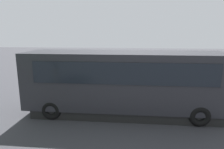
{
  "coord_description": "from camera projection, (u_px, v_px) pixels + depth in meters",
  "views": [
    {
      "loc": [
        -0.86,
        15.11,
        4.2
      ],
      "look_at": [
        0.59,
        0.57,
        1.1
      ],
      "focal_mm": 31.75,
      "sensor_mm": 36.0,
      "label": 1
    }
  ],
  "objects": [
    {
      "name": "stunt_motorcycle",
      "position": [
        89.0,
        69.0,
        17.73
      ],
      "size": [
        1.92,
        1.04,
        1.67
      ],
      "color": "black",
      "rests_on": "ground_plane"
    },
    {
      "name": "bay_line_d",
      "position": [
        65.0,
        80.0,
        17.79
      ],
      "size": [
        0.13,
        3.53,
        0.01
      ],
      "color": "white",
      "rests_on": "ground_plane"
    },
    {
      "name": "spectator_far_left",
      "position": [
        151.0,
        84.0,
        12.37
      ],
      "size": [
        0.57,
        0.39,
        1.74
      ],
      "color": "black",
      "rests_on": "ground_plane"
    },
    {
      "name": "bay_line_c",
      "position": [
        95.0,
        81.0,
        17.53
      ],
      "size": [
        0.14,
        4.6,
        0.01
      ],
      "color": "white",
      "rests_on": "ground_plane"
    },
    {
      "name": "spectator_far_right",
      "position": [
        93.0,
        81.0,
        12.86
      ],
      "size": [
        0.57,
        0.33,
        1.82
      ],
      "color": "black",
      "rests_on": "ground_plane"
    },
    {
      "name": "parked_motorcycle_silver",
      "position": [
        182.0,
        96.0,
        11.83
      ],
      "size": [
        2.05,
        0.62,
        0.99
      ],
      "color": "black",
      "rests_on": "ground_plane"
    },
    {
      "name": "spectator_left",
      "position": [
        135.0,
        82.0,
        12.77
      ],
      "size": [
        0.58,
        0.35,
        1.76
      ],
      "color": "black",
      "rests_on": "ground_plane"
    },
    {
      "name": "bay_line_b",
      "position": [
        126.0,
        82.0,
        17.26
      ],
      "size": [
        0.13,
        3.53,
        0.01
      ],
      "color": "white",
      "rests_on": "ground_plane"
    },
    {
      "name": "bay_line_a",
      "position": [
        158.0,
        82.0,
        16.99
      ],
      "size": [
        0.14,
        4.6,
        0.01
      ],
      "color": "white",
      "rests_on": "ground_plane"
    },
    {
      "name": "ground_plane",
      "position": [
        120.0,
        87.0,
        15.66
      ],
      "size": [
        80.0,
        80.0,
        0.0
      ],
      "primitive_type": "plane",
      "color": "#38383D"
    },
    {
      "name": "tour_bus",
      "position": [
        124.0,
        83.0,
        10.17
      ],
      "size": [
        9.96,
        2.61,
        3.25
      ],
      "color": "#26262B",
      "rests_on": "ground_plane"
    },
    {
      "name": "spectator_centre",
      "position": [
        122.0,
        83.0,
        12.85
      ],
      "size": [
        0.58,
        0.35,
        1.68
      ],
      "color": "black",
      "rests_on": "ground_plane"
    },
    {
      "name": "spectator_right",
      "position": [
        111.0,
        82.0,
        12.94
      ],
      "size": [
        0.58,
        0.36,
        1.73
      ],
      "color": "#473823",
      "rests_on": "ground_plane"
    }
  ]
}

